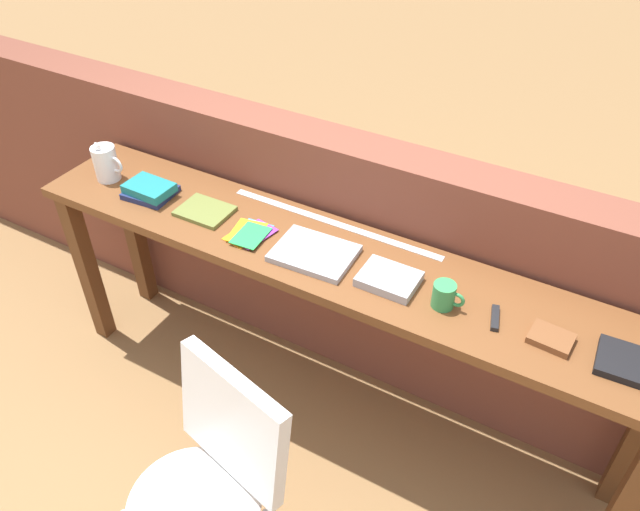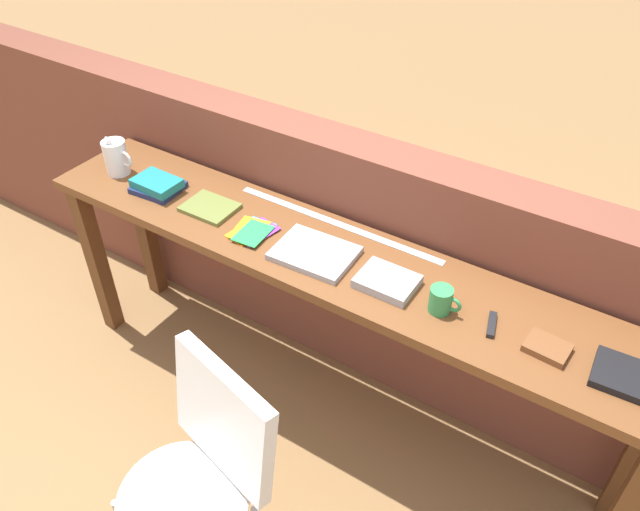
# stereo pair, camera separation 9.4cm
# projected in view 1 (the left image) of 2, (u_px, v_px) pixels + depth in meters

# --- Properties ---
(ground_plane) EXTENTS (40.00, 40.00, 0.00)m
(ground_plane) POSITION_uv_depth(u_px,v_px,m) (291.00, 453.00, 2.63)
(ground_plane) COLOR olive
(brick_wall_back) EXTENTS (6.00, 0.20, 1.15)m
(brick_wall_back) POSITION_uv_depth(u_px,v_px,m) (364.00, 264.00, 2.70)
(brick_wall_back) COLOR brown
(brick_wall_back) RESTS_ON ground
(sideboard) EXTENTS (2.50, 0.44, 0.88)m
(sideboard) POSITION_uv_depth(u_px,v_px,m) (327.00, 281.00, 2.36)
(sideboard) COLOR brown
(sideboard) RESTS_ON ground
(chair_white_moulded) EXTENTS (0.53, 0.54, 0.89)m
(chair_white_moulded) POSITION_uv_depth(u_px,v_px,m) (207.00, 478.00, 1.96)
(chair_white_moulded) COLOR white
(chair_white_moulded) RESTS_ON ground
(pitcher_white) EXTENTS (0.14, 0.10, 0.18)m
(pitcher_white) POSITION_uv_depth(u_px,v_px,m) (106.00, 163.00, 2.61)
(pitcher_white) COLOR white
(pitcher_white) RESTS_ON sideboard
(book_stack_leftmost) EXTENTS (0.20, 0.18, 0.06)m
(book_stack_leftmost) POSITION_uv_depth(u_px,v_px,m) (150.00, 190.00, 2.54)
(book_stack_leftmost) COLOR navy
(book_stack_leftmost) RESTS_ON sideboard
(magazine_cycling) EXTENTS (0.21, 0.16, 0.02)m
(magazine_cycling) POSITION_uv_depth(u_px,v_px,m) (205.00, 211.00, 2.46)
(magazine_cycling) COLOR olive
(magazine_cycling) RESTS_ON sideboard
(pamphlet_pile_colourful) EXTENTS (0.17, 0.18, 0.01)m
(pamphlet_pile_colourful) POSITION_uv_depth(u_px,v_px,m) (250.00, 233.00, 2.35)
(pamphlet_pile_colourful) COLOR orange
(pamphlet_pile_colourful) RESTS_ON sideboard
(book_open_centre) EXTENTS (0.30, 0.23, 0.02)m
(book_open_centre) POSITION_uv_depth(u_px,v_px,m) (314.00, 253.00, 2.25)
(book_open_centre) COLOR #9E9EA3
(book_open_centre) RESTS_ON sideboard
(book_grey_hardcover) EXTENTS (0.20, 0.16, 0.03)m
(book_grey_hardcover) POSITION_uv_depth(u_px,v_px,m) (389.00, 279.00, 2.13)
(book_grey_hardcover) COLOR #9E9EA3
(book_grey_hardcover) RESTS_ON sideboard
(mug) EXTENTS (0.11, 0.08, 0.09)m
(mug) POSITION_uv_depth(u_px,v_px,m) (445.00, 296.00, 2.03)
(mug) COLOR #338C4C
(mug) RESTS_ON sideboard
(multitool_folded) EXTENTS (0.05, 0.11, 0.02)m
(multitool_folded) POSITION_uv_depth(u_px,v_px,m) (495.00, 318.00, 2.00)
(multitool_folded) COLOR black
(multitool_folded) RESTS_ON sideboard
(leather_journal_brown) EXTENTS (0.14, 0.11, 0.02)m
(leather_journal_brown) POSITION_uv_depth(u_px,v_px,m) (551.00, 338.00, 1.93)
(leather_journal_brown) COLOR brown
(leather_journal_brown) RESTS_ON sideboard
(book_repair_rightmost) EXTENTS (0.20, 0.17, 0.03)m
(book_repair_rightmost) POSITION_uv_depth(u_px,v_px,m) (630.00, 364.00, 1.84)
(book_repair_rightmost) COLOR black
(book_repair_rightmost) RESTS_ON sideboard
(ruler_metal_back_edge) EXTENTS (0.90, 0.03, 0.00)m
(ruler_metal_back_edge) POSITION_uv_depth(u_px,v_px,m) (334.00, 223.00, 2.41)
(ruler_metal_back_edge) COLOR silver
(ruler_metal_back_edge) RESTS_ON sideboard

